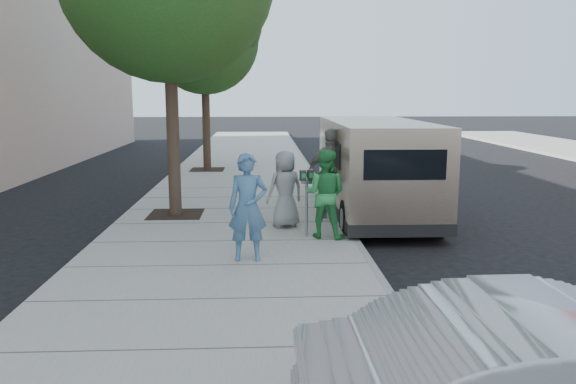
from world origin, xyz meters
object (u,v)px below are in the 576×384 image
object	(u,v)px
parking_meter	(307,189)
person_officer	(248,207)
tree_far	(205,34)
person_striped_polo	(331,173)
person_gray_shirt	(285,189)
van	(374,166)
person_green_shirt	(325,194)

from	to	relation	value
parking_meter	person_officer	distance (m)	1.83
tree_far	person_striped_polo	distance (m)	9.52
tree_far	person_gray_shirt	distance (m)	10.05
tree_far	parking_meter	size ratio (longest dim) A/B	5.02
person_officer	van	bearing A→B (deg)	53.58
parking_meter	person_officer	world-z (taller)	person_officer
person_officer	person_green_shirt	bearing A→B (deg)	44.48
parking_meter	person_officer	xyz separation A→B (m)	(-1.08, -1.47, -0.05)
parking_meter	person_striped_polo	world-z (taller)	person_striped_polo
tree_far	person_green_shirt	size ratio (longest dim) A/B	3.85
parking_meter	person_gray_shirt	distance (m)	0.91
person_officer	person_gray_shirt	world-z (taller)	person_officer
person_green_shirt	person_gray_shirt	world-z (taller)	person_green_shirt
person_officer	person_gray_shirt	bearing A→B (deg)	72.46
tree_far	parking_meter	distance (m)	10.82
tree_far	person_officer	xyz separation A→B (m)	(1.69, -11.22, -3.85)
van	tree_far	bearing A→B (deg)	122.26
tree_far	person_officer	world-z (taller)	tree_far
person_striped_polo	person_gray_shirt	bearing A→B (deg)	28.52
parking_meter	person_green_shirt	bearing A→B (deg)	-25.51
tree_far	person_green_shirt	xyz separation A→B (m)	(3.11, -9.80, -3.89)
person_green_shirt	person_gray_shirt	size ratio (longest dim) A/B	1.07
van	parking_meter	bearing A→B (deg)	-125.63
tree_far	van	bearing A→B (deg)	-57.97
person_green_shirt	person_striped_polo	distance (m)	1.80
van	person_gray_shirt	distance (m)	2.72
tree_far	person_green_shirt	world-z (taller)	tree_far
parking_meter	person_green_shirt	xyz separation A→B (m)	(0.34, -0.06, -0.09)
parking_meter	person_gray_shirt	size ratio (longest dim) A/B	0.82
parking_meter	van	world-z (taller)	van
parking_meter	person_striped_polo	xyz separation A→B (m)	(0.68, 1.70, 0.05)
person_striped_polo	person_green_shirt	bearing A→B (deg)	67.74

